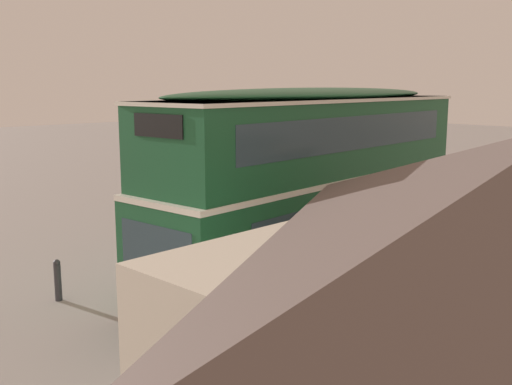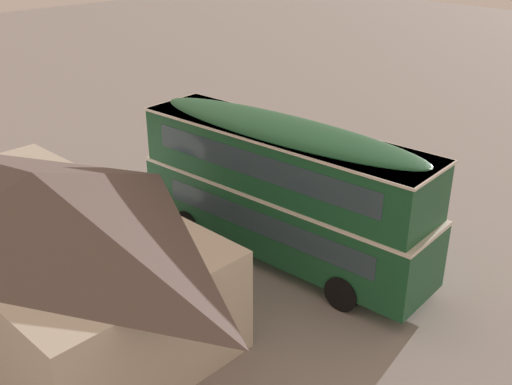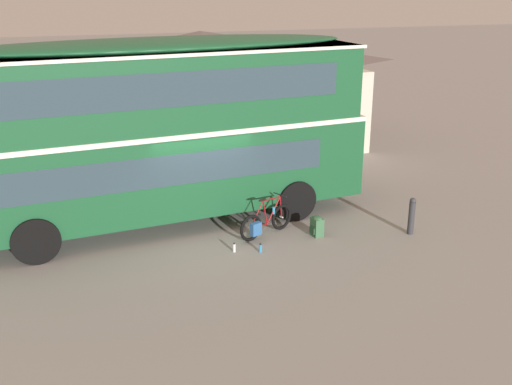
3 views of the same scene
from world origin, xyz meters
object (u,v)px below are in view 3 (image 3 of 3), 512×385
Objects in this scene: double_decker_bus at (160,125)px; water_bottle_blue_sports at (260,248)px; water_bottle_clear_plastic at (234,248)px; backpack_on_ground at (317,226)px; kerb_bollard at (412,215)px; touring_bicycle at (265,222)px.

double_decker_bus reaches higher than water_bottle_blue_sports.
water_bottle_clear_plastic is at bearing 161.05° from water_bottle_blue_sports.
water_bottle_blue_sports is (-1.66, -0.48, -0.17)m from backpack_on_ground.
kerb_bollard reaches higher than water_bottle_blue_sports.
backpack_on_ground is at bearing -17.48° from touring_bicycle.
double_decker_bus is at bearing 118.43° from water_bottle_clear_plastic.
touring_bicycle is (2.26, -1.65, -2.27)m from double_decker_bus.
backpack_on_ground is at bearing 165.18° from kerb_bollard.
touring_bicycle is at bearing 33.79° from water_bottle_clear_plastic.
water_bottle_clear_plastic is (-2.25, -0.28, -0.17)m from backpack_on_ground.
touring_bicycle is at bearing 64.66° from water_bottle_blue_sports.
backpack_on_ground is at bearing 7.11° from water_bottle_clear_plastic.
kerb_bollard is at bearing -15.76° from touring_bicycle.
touring_bicycle is at bearing 162.52° from backpack_on_ground.
touring_bicycle is 1.00m from water_bottle_blue_sports.
water_bottle_blue_sports is (-0.41, -0.87, -0.27)m from touring_bicycle.
touring_bicycle is 7.50× the size of water_bottle_blue_sports.
kerb_bollard is (3.97, -0.13, 0.40)m from water_bottle_blue_sports.
water_bottle_clear_plastic is at bearing -172.89° from backpack_on_ground.
double_decker_bus is at bearing 155.47° from kerb_bollard.
touring_bicycle is 1.67× the size of kerb_bollard.
backpack_on_ground is at bearing 16.23° from water_bottle_blue_sports.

